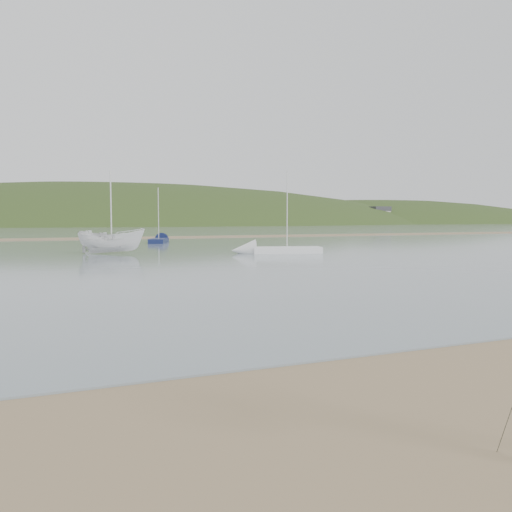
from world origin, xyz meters
name	(u,v)px	position (x,y,z in m)	size (l,w,h in m)	color
water	(27,230)	(0.00, 132.00, 0.02)	(560.00, 256.00, 0.04)	slate
sandbar	(31,239)	(0.00, 70.00, 0.07)	(560.00, 7.00, 0.07)	#80684A
hill_ridge	(74,271)	(18.52, 235.00, -19.70)	(620.00, 180.00, 80.00)	#253616
far_cottages	(34,215)	(3.00, 196.00, 4.00)	(294.40, 6.30, 8.00)	silver
boat_white	(111,221)	(5.34, 37.56, 2.57)	(1.91, 1.96, 5.07)	white
sailboat_white_near	(263,250)	(16.21, 33.29, 0.30)	(7.20, 3.62, 6.96)	white
sailboat_blue_far	(161,240)	(13.55, 55.97, 0.30)	(3.93, 6.82, 6.65)	#141D47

